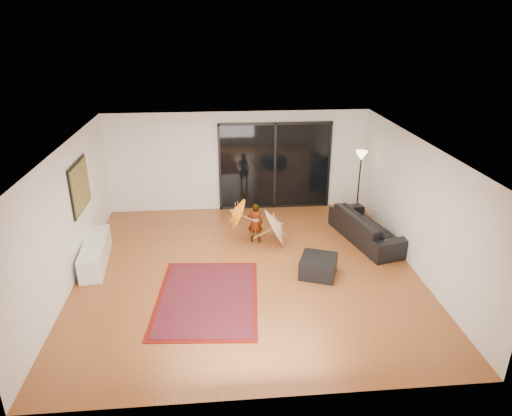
{
  "coord_description": "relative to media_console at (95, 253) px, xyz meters",
  "views": [
    {
      "loc": [
        -0.58,
        -8.34,
        4.91
      ],
      "look_at": [
        0.24,
        0.79,
        1.1
      ],
      "focal_mm": 32.0,
      "sensor_mm": 36.0,
      "label": 1
    }
  ],
  "objects": [
    {
      "name": "ceiling",
      "position": [
        3.25,
        -0.64,
        2.45
      ],
      "size": [
        7.0,
        7.0,
        0.0
      ],
      "primitive_type": "plane",
      "rotation": [
        3.14,
        0.0,
        0.0
      ],
      "color": "white",
      "rests_on": "wall_back"
    },
    {
      "name": "ottoman",
      "position": [
        4.69,
        -0.92,
        -0.05
      ],
      "size": [
        0.92,
        0.92,
        0.4
      ],
      "primitive_type": "cube",
      "rotation": [
        0.0,
        0.0,
        -0.37
      ],
      "color": "black",
      "rests_on": "floor"
    },
    {
      "name": "media_console",
      "position": [
        0.0,
        0.0,
        0.0
      ],
      "size": [
        0.62,
        1.86,
        0.51
      ],
      "primitive_type": "cube",
      "rotation": [
        0.0,
        0.0,
        0.09
      ],
      "color": "white",
      "rests_on": "floor"
    },
    {
      "name": "parasol_orange",
      "position": [
        2.98,
        0.67,
        0.48
      ],
      "size": [
        0.47,
        0.75,
        0.83
      ],
      "rotation": [
        0.0,
        -1.13,
        0.0
      ],
      "color": "orange",
      "rests_on": "child"
    },
    {
      "name": "child",
      "position": [
        3.53,
        0.72,
        0.23
      ],
      "size": [
        0.38,
        0.27,
        0.97
      ],
      "primitive_type": "imported",
      "rotation": [
        0.0,
        0.0,
        3.02
      ],
      "color": "#999999",
      "rests_on": "floor"
    },
    {
      "name": "painting",
      "position": [
        -0.21,
        0.36,
        1.4
      ],
      "size": [
        0.04,
        1.28,
        1.08
      ],
      "color": "black",
      "rests_on": "wall_left"
    },
    {
      "name": "wall_front",
      "position": [
        3.25,
        -4.14,
        1.1
      ],
      "size": [
        7.0,
        0.0,
        7.0
      ],
      "primitive_type": "plane",
      "rotation": [
        -1.57,
        0.0,
        0.0
      ],
      "color": "silver",
      "rests_on": "floor"
    },
    {
      "name": "sliding_door",
      "position": [
        4.25,
        2.83,
        0.95
      ],
      "size": [
        3.06,
        0.07,
        2.4
      ],
      "color": "black",
      "rests_on": "wall_back"
    },
    {
      "name": "wall_right",
      "position": [
        6.75,
        -0.64,
        1.1
      ],
      "size": [
        0.0,
        7.0,
        7.0
      ],
      "primitive_type": "plane",
      "rotation": [
        1.57,
        0.0,
        -1.57
      ],
      "color": "silver",
      "rests_on": "floor"
    },
    {
      "name": "persian_rug",
      "position": [
        2.41,
        -1.57,
        -0.24
      ],
      "size": [
        2.1,
        2.79,
        0.02
      ],
      "rotation": [
        0.0,
        0.0,
        -0.08
      ],
      "color": "#620E08",
      "rests_on": "floor"
    },
    {
      "name": "floor",
      "position": [
        3.25,
        -0.64,
        -0.25
      ],
      "size": [
        7.0,
        7.0,
        0.0
      ],
      "primitive_type": "plane",
      "color": "#AF6530",
      "rests_on": "ground"
    },
    {
      "name": "speaker",
      "position": [
        0.0,
        -0.47,
        -0.09
      ],
      "size": [
        0.32,
        0.32,
        0.33
      ],
      "primitive_type": "cube",
      "rotation": [
        0.0,
        0.0,
        0.11
      ],
      "color": "#424244",
      "rests_on": "floor"
    },
    {
      "name": "parasol_white",
      "position": [
        4.13,
        0.57,
        0.25
      ],
      "size": [
        0.61,
        0.94,
        0.97
      ],
      "rotation": [
        0.0,
        1.08,
        0.0
      ],
      "color": "silver",
      "rests_on": "floor"
    },
    {
      "name": "sofa",
      "position": [
        6.2,
        0.55,
        0.09
      ],
      "size": [
        1.42,
        2.47,
        0.68
      ],
      "primitive_type": "imported",
      "rotation": [
        0.0,
        0.0,
        1.8
      ],
      "color": "black",
      "rests_on": "floor"
    },
    {
      "name": "wall_left",
      "position": [
        -0.25,
        -0.64,
        1.1
      ],
      "size": [
        0.0,
        7.0,
        7.0
      ],
      "primitive_type": "plane",
      "rotation": [
        1.57,
        0.0,
        1.57
      ],
      "color": "silver",
      "rests_on": "floor"
    },
    {
      "name": "floor_lamp",
      "position": [
        6.35,
        1.95,
        1.18
      ],
      "size": [
        0.31,
        0.31,
        1.81
      ],
      "color": "black",
      "rests_on": "floor"
    },
    {
      "name": "wall_back",
      "position": [
        3.25,
        2.86,
        1.1
      ],
      "size": [
        7.0,
        0.0,
        7.0
      ],
      "primitive_type": "plane",
      "rotation": [
        1.57,
        0.0,
        0.0
      ],
      "color": "silver",
      "rests_on": "floor"
    }
  ]
}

